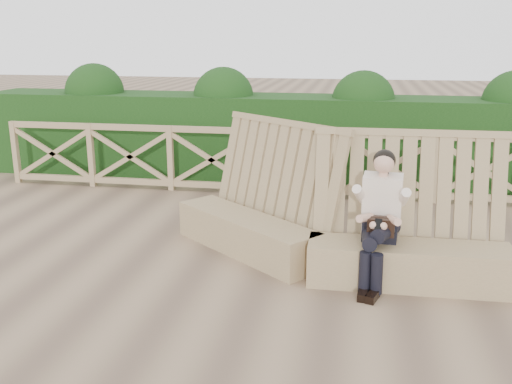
# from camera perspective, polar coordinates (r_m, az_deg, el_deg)

# --- Properties ---
(ground) EXTENTS (60.00, 60.00, 0.00)m
(ground) POSITION_cam_1_polar(r_m,az_deg,el_deg) (6.10, 0.35, -9.22)
(ground) COLOR brown
(ground) RESTS_ON ground
(bench) EXTENTS (3.86, 1.94, 1.58)m
(bench) POSITION_cam_1_polar(r_m,az_deg,el_deg) (6.51, 6.88, -3.96)
(bench) COLOR #876F4D
(bench) RESTS_ON ground
(woman) EXTENTS (0.43, 0.88, 1.41)m
(woman) POSITION_cam_1_polar(r_m,az_deg,el_deg) (6.04, 12.29, -2.19)
(woman) COLOR black
(woman) RESTS_ON ground
(guardrail) EXTENTS (10.10, 0.09, 1.10)m
(guardrail) POSITION_cam_1_polar(r_m,az_deg,el_deg) (9.23, 4.15, 2.91)
(guardrail) COLOR #937555
(guardrail) RESTS_ON ground
(hedge) EXTENTS (12.00, 1.20, 1.50)m
(hedge) POSITION_cam_1_polar(r_m,az_deg,el_deg) (10.36, 4.91, 5.38)
(hedge) COLOR black
(hedge) RESTS_ON ground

